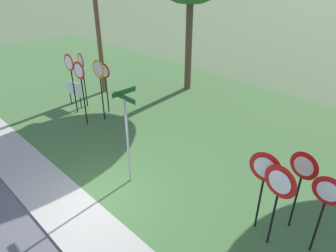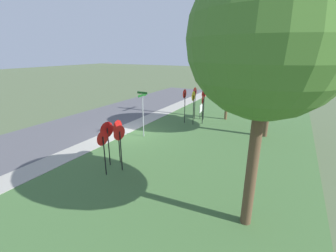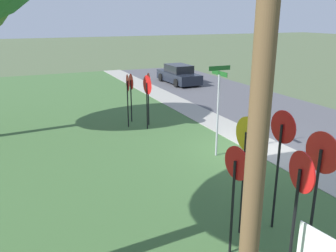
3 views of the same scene
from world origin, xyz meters
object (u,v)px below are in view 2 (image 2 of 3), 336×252
object	(u,v)px
yield_sign_near_left	(103,143)
yield_sign_near_right	(107,133)
stop_sign_far_left	(185,99)
yield_sign_far_right	(120,137)
stop_sign_near_right	(195,96)
yield_sign_far_left	(118,131)
stop_sign_near_left	(193,100)
oak_tree_right	(268,40)
utility_pole	(228,63)
notice_board	(201,109)
stop_sign_far_center	(204,98)
oak_tree_left	(279,29)
street_name_post	(143,111)
stop_sign_far_right	(203,104)

from	to	relation	value
yield_sign_near_left	yield_sign_near_right	distance (m)	1.03
stop_sign_far_left	yield_sign_far_right	xyz separation A→B (m)	(9.02, 0.64, -0.30)
stop_sign_near_right	yield_sign_far_left	bearing A→B (deg)	-2.13
stop_sign_near_right	stop_sign_far_left	size ratio (longest dim) A/B	0.99
stop_sign_near_left	stop_sign_far_left	distance (m)	0.84
yield_sign_far_left	oak_tree_right	size ratio (longest dim) A/B	0.29
yield_sign_near_right	oak_tree_right	distance (m)	8.44
utility_pole	notice_board	xyz separation A→B (m)	(0.59, -1.94, -3.98)
stop_sign_near_left	utility_pole	xyz separation A→B (m)	(-2.81, 1.82, 2.79)
yield_sign_near_left	oak_tree_right	bearing A→B (deg)	89.90
utility_pole	stop_sign_far_left	bearing A→B (deg)	-44.59
stop_sign_far_center	oak_tree_left	size ratio (longest dim) A/B	0.27
yield_sign_far_left	stop_sign_far_left	bearing A→B (deg)	174.30
stop_sign_near_left	street_name_post	size ratio (longest dim) A/B	0.86
oak_tree_left	yield_sign_near_left	bearing A→B (deg)	-33.01
yield_sign_far_right	notice_board	size ratio (longest dim) A/B	1.90
notice_board	oak_tree_left	xyz separation A→B (m)	(2.35, 5.70, 6.24)
yield_sign_near_left	notice_board	bearing A→B (deg)	178.95
notice_board	stop_sign_near_right	bearing A→B (deg)	-36.90
yield_sign_near_right	stop_sign_far_center	bearing A→B (deg)	-179.25
street_name_post	stop_sign_near_right	bearing A→B (deg)	166.69
stop_sign_far_right	yield_sign_far_left	size ratio (longest dim) A/B	1.00
yield_sign_near_right	oak_tree_right	world-z (taller)	oak_tree_right
yield_sign_near_left	street_name_post	size ratio (longest dim) A/B	0.71
stop_sign_near_right	utility_pole	distance (m)	3.81
yield_sign_far_right	oak_tree_left	distance (m)	11.76
yield_sign_far_right	stop_sign_near_right	bearing A→B (deg)	-171.45
street_name_post	oak_tree_right	distance (m)	10.58
street_name_post	notice_board	xyz separation A→B (m)	(-6.53, 1.84, -1.05)
utility_pole	oak_tree_left	world-z (taller)	oak_tree_left
street_name_post	oak_tree_left	world-z (taller)	oak_tree_left
stop_sign_near_right	yield_sign_near_right	size ratio (longest dim) A/B	1.18
stop_sign_near_right	yield_sign_near_right	distance (m)	10.31
utility_pole	yield_sign_near_left	bearing A→B (deg)	-10.95
stop_sign_far_right	oak_tree_left	bearing A→B (deg)	75.47
oak_tree_right	stop_sign_far_right	bearing A→B (deg)	-152.04
stop_sign_near_left	notice_board	size ratio (longest dim) A/B	2.21
oak_tree_left	yield_sign_near_right	bearing A→B (deg)	-37.86
yield_sign_far_left	oak_tree_right	distance (m)	8.30
stop_sign_near_left	yield_sign_far_right	size ratio (longest dim) A/B	1.16
yield_sign_near_right	utility_pole	xyz separation A→B (m)	(-11.57, 2.94, 3.03)
stop_sign_far_left	yield_sign_far_left	xyz separation A→B (m)	(8.37, -0.03, -0.30)
stop_sign_near_left	yield_sign_far_right	xyz separation A→B (m)	(8.90, -0.19, -0.26)
stop_sign_near_left	street_name_post	xyz separation A→B (m)	(4.31, -1.96, -0.14)
utility_pole	notice_board	distance (m)	4.47
stop_sign_near_left	yield_sign_far_right	bearing A→B (deg)	-3.94
yield_sign_far_left	oak_tree_left	world-z (taller)	oak_tree_left
stop_sign_near_right	stop_sign_far_center	distance (m)	0.79
notice_board	stop_sign_far_center	bearing A→B (deg)	32.49
stop_sign_near_left	yield_sign_far_left	xyz separation A→B (m)	(8.25, -0.86, -0.25)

